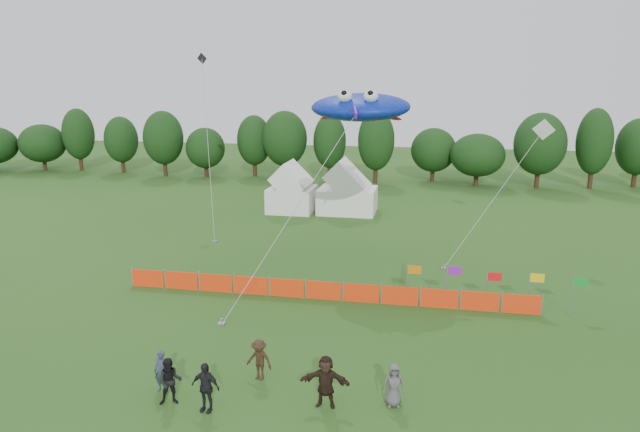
% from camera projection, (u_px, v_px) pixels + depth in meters
% --- Properties ---
extents(ground, '(160.00, 160.00, 0.00)m').
position_uv_depth(ground, '(290.00, 384.00, 21.79)').
color(ground, '#234C16').
rests_on(ground, ground).
extents(treeline, '(104.57, 8.78, 8.36)m').
position_uv_depth(treeline, '(400.00, 145.00, 63.42)').
color(treeline, '#382314').
rests_on(treeline, ground).
extents(tent_left, '(3.96, 3.96, 3.49)m').
position_uv_depth(tent_left, '(292.00, 191.00, 50.03)').
color(tent_left, white).
rests_on(tent_left, ground).
extents(tent_right, '(5.01, 4.00, 3.53)m').
position_uv_depth(tent_right, '(348.00, 192.00, 49.49)').
color(tent_right, white).
rests_on(tent_right, ground).
extents(barrier_fence, '(21.90, 0.06, 1.00)m').
position_uv_depth(barrier_fence, '(323.00, 290.00, 30.05)').
color(barrier_fence, '#FA380D').
rests_on(barrier_fence, ground).
extents(flag_row, '(8.73, 0.42, 2.17)m').
position_uv_depth(flag_row, '(490.00, 283.00, 28.65)').
color(flag_row, gray).
rests_on(flag_row, ground).
extents(spectator_a, '(0.59, 0.39, 1.61)m').
position_uv_depth(spectator_a, '(162.00, 371.00, 21.12)').
color(spectator_a, '#303650').
rests_on(spectator_a, ground).
extents(spectator_b, '(1.03, 0.91, 1.75)m').
position_uv_depth(spectator_b, '(170.00, 381.00, 20.27)').
color(spectator_b, black).
rests_on(spectator_b, ground).
extents(spectator_c, '(1.16, 0.80, 1.64)m').
position_uv_depth(spectator_c, '(259.00, 360.00, 21.96)').
color(spectator_c, '#321F14').
rests_on(spectator_c, ground).
extents(spectator_d, '(1.11, 0.57, 1.82)m').
position_uv_depth(spectator_d, '(205.00, 387.00, 19.85)').
color(spectator_d, black).
rests_on(spectator_d, ground).
extents(spectator_e, '(0.87, 0.66, 1.60)m').
position_uv_depth(spectator_e, '(394.00, 385.00, 20.18)').
color(spectator_e, '#535257').
rests_on(spectator_e, ground).
extents(spectator_f, '(1.78, 0.57, 1.91)m').
position_uv_depth(spectator_f, '(326.00, 381.00, 20.13)').
color(spectator_f, black).
rests_on(spectator_f, ground).
extents(stingray_kite, '(8.60, 18.60, 10.83)m').
position_uv_depth(stingray_kite, '(362.00, 107.00, 34.25)').
color(stingray_kite, '#0D29C1').
rests_on(stingray_kite, ground).
extents(small_kite_white, '(7.02, 6.03, 8.85)m').
position_uv_depth(small_kite_white, '(522.00, 160.00, 36.85)').
color(small_kite_white, silver).
rests_on(small_kite_white, ground).
extents(small_kite_dark, '(4.58, 9.22, 13.51)m').
position_uv_depth(small_kite_dark, '(207.00, 124.00, 44.60)').
color(small_kite_dark, black).
rests_on(small_kite_dark, ground).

